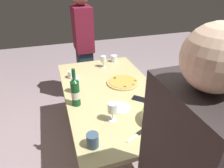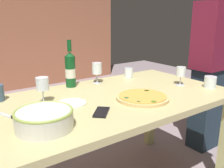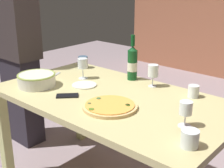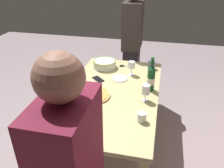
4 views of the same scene
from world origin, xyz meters
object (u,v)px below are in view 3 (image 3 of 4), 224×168
Objects in this scene: wine_glass_by_bottle at (83,64)px; cup_ceramic at (193,91)px; serving_bowl at (37,79)px; pizza at (110,106)px; wine_glass_far_left at (153,72)px; cup_amber at (83,62)px; wine_bottle at (132,63)px; person_guest_left at (18,55)px; pizza_knife at (54,76)px; cup_spare at (190,139)px; side_plate at (84,85)px; dining_table at (112,109)px; cell_phone at (67,96)px; wine_glass_near_pizza at (186,110)px.

wine_glass_by_bottle is 1.99× the size of cup_ceramic.
serving_bowl is at bearing -150.09° from cup_ceramic.
serving_bowl is (-0.66, -0.05, 0.04)m from pizza.
wine_glass_far_left is 0.72m from cup_amber.
person_guest_left reaches higher than wine_bottle.
wine_glass_far_left is 0.79m from pizza_knife.
cup_spare reaches higher than cup_ceramic.
pizza_knife is at bearing 111.99° from serving_bowl.
wine_glass_by_bottle is 0.20m from side_plate.
cup_amber is 1.26× the size of cup_ceramic.
cup_spare is (1.11, -0.38, -0.07)m from wine_glass_by_bottle.
wine_bottle is at bearing 3.02° from cup_amber.
cell_phone reaches higher than dining_table.
dining_table is 9.96× the size of wine_glass_far_left.
side_plate is at bearing -29.05° from cell_phone.
wine_glass_far_left is (-0.03, 0.49, 0.10)m from pizza.
dining_table is at bearing 0.00° from person_guest_left.
wine_glass_by_bottle is 0.54m from wine_glass_far_left.
dining_table is at bearing 160.23° from cup_spare.
cell_phone is at bearing -136.70° from dining_table.
wine_bottle is at bearing 38.10° from wine_glass_by_bottle.
pizza_knife is (-0.75, 0.17, -0.01)m from pizza.
side_plate is at bearing -140.35° from wine_glass_far_left.
person_guest_left is at bearing 29.51° from cell_phone.
wine_glass_far_left reaches higher than cup_ceramic.
wine_glass_near_pizza reaches higher than pizza.
pizza is 2.30× the size of cell_phone.
cup_amber is (-0.62, 0.34, 0.14)m from dining_table.
person_guest_left reaches higher than pizza.
cup_spare is at bearing -139.47° from cell_phone.
wine_glass_by_bottle is 0.99× the size of wine_glass_far_left.
serving_bowl is at bearing -110.03° from wine_glass_by_bottle.
serving_bowl reaches higher than cell_phone.
wine_glass_far_left is at bearing 93.18° from pizza.
cup_spare is (0.81, -0.61, -0.09)m from wine_bottle.
serving_bowl is at bearing -175.52° from pizza.
cup_amber is at bearing 32.27° from person_guest_left.
cup_spare is (0.70, -0.25, 0.13)m from dining_table.
dining_table is 10.41× the size of pizza_knife.
cup_spare is 0.55× the size of pizza_knife.
cup_amber reaches higher than cup_spare.
wine_glass_near_pizza is 0.80m from cell_phone.
wine_glass_by_bottle is (-0.30, -0.23, -0.01)m from wine_bottle.
wine_glass_far_left is 0.84m from cup_spare.
wine_glass_near_pizza is 0.08× the size of person_guest_left.
side_plate is at bearing -155.54° from cup_ceramic.
cup_ceramic is (-0.16, 0.41, -0.06)m from wine_glass_near_pizza.
side_plate and cell_phone have the same top height.
wine_glass_by_bottle is at bearing -141.90° from wine_bottle.
cell_phone is (-0.79, -0.12, -0.09)m from wine_glass_near_pizza.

